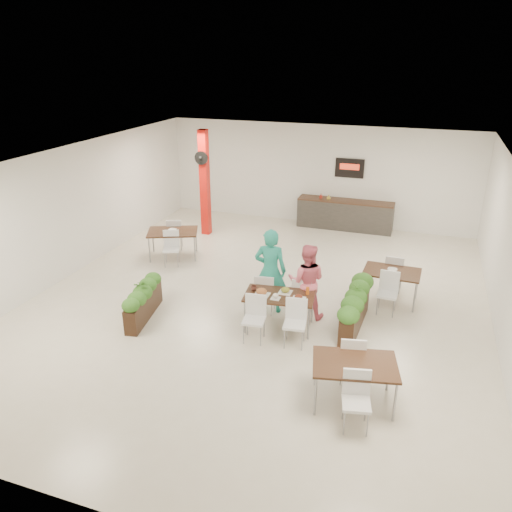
{
  "coord_description": "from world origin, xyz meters",
  "views": [
    {
      "loc": [
        3.27,
        -9.64,
        5.31
      ],
      "look_at": [
        -0.05,
        0.01,
        1.1
      ],
      "focal_mm": 35.0,
      "sensor_mm": 36.0,
      "label": 1
    }
  ],
  "objects": [
    {
      "name": "ground",
      "position": [
        0.0,
        0.0,
        0.0
      ],
      "size": [
        12.0,
        12.0,
        0.0
      ],
      "primitive_type": "plane",
      "color": "beige",
      "rests_on": "ground"
    },
    {
      "name": "room_shell",
      "position": [
        0.0,
        0.0,
        2.01
      ],
      "size": [
        10.1,
        12.1,
        3.22
      ],
      "color": "white",
      "rests_on": "ground"
    },
    {
      "name": "red_column",
      "position": [
        -3.0,
        3.79,
        1.64
      ],
      "size": [
        0.4,
        0.41,
        3.2
      ],
      "color": "red",
      "rests_on": "ground"
    },
    {
      "name": "service_counter",
      "position": [
        1.0,
        5.65,
        0.49
      ],
      "size": [
        3.0,
        0.64,
        2.2
      ],
      "color": "#2D2A28",
      "rests_on": "ground"
    },
    {
      "name": "main_table",
      "position": [
        0.78,
        -0.99,
        0.64
      ],
      "size": [
        1.49,
        1.76,
        0.92
      ],
      "rotation": [
        0.0,
        0.0,
        0.13
      ],
      "color": "black",
      "rests_on": "ground"
    },
    {
      "name": "diner_man",
      "position": [
        0.39,
        -0.33,
        0.95
      ],
      "size": [
        0.74,
        0.54,
        1.89
      ],
      "primitive_type": "imported",
      "rotation": [
        0.0,
        0.0,
        3.27
      ],
      "color": "teal",
      "rests_on": "ground"
    },
    {
      "name": "diner_woman",
      "position": [
        1.19,
        -0.33,
        0.82
      ],
      "size": [
        0.87,
        0.72,
        1.65
      ],
      "primitive_type": "imported",
      "rotation": [
        0.0,
        0.0,
        3.27
      ],
      "color": "#F76E85",
      "rests_on": "ground"
    },
    {
      "name": "planter_left",
      "position": [
        -2.06,
        -1.52,
        0.48
      ],
      "size": [
        0.63,
        1.68,
        0.88
      ],
      "rotation": [
        0.0,
        0.0,
        1.75
      ],
      "color": "black",
      "rests_on": "ground"
    },
    {
      "name": "planter_right",
      "position": [
        2.25,
        -0.47,
        0.49
      ],
      "size": [
        0.46,
        1.85,
        0.96
      ],
      "rotation": [
        0.0,
        0.0,
        1.53
      ],
      "color": "black",
      "rests_on": "ground"
    },
    {
      "name": "side_table_a",
      "position": [
        -3.07,
        1.75,
        0.64
      ],
      "size": [
        1.57,
        1.66,
        0.92
      ],
      "rotation": [
        0.0,
        0.0,
        0.4
      ],
      "color": "black",
      "rests_on": "ground"
    },
    {
      "name": "side_table_b",
      "position": [
        2.84,
        0.96,
        0.63
      ],
      "size": [
        1.26,
        1.63,
        0.92
      ],
      "rotation": [
        0.0,
        0.0,
        -0.04
      ],
      "color": "black",
      "rests_on": "ground"
    },
    {
      "name": "side_table_c",
      "position": [
        2.6,
        -2.88,
        0.64
      ],
      "size": [
        1.48,
        1.67,
        0.92
      ],
      "rotation": [
        0.0,
        0.0,
        0.21
      ],
      "color": "black",
      "rests_on": "ground"
    }
  ]
}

